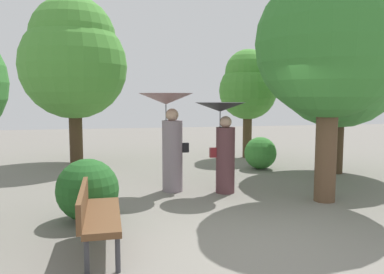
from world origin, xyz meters
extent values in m
plane|color=slate|center=(0.00, 0.00, 0.00)|extent=(40.00, 40.00, 0.00)
cylinder|color=gray|center=(-0.53, 3.24, 0.75)|extent=(0.43, 0.43, 1.49)
sphere|color=tan|center=(-0.53, 3.24, 1.61)|extent=(0.27, 0.27, 0.27)
cylinder|color=#333338|center=(-0.65, 3.25, 1.41)|extent=(0.02, 0.02, 0.86)
cone|color=gray|center=(-0.65, 3.25, 1.95)|extent=(1.14, 1.14, 0.23)
cube|color=black|center=(-0.25, 3.21, 0.92)|extent=(0.14, 0.10, 0.20)
cylinder|color=#563338|center=(0.53, 2.88, 0.68)|extent=(0.39, 0.39, 1.37)
sphere|color=tan|center=(0.53, 2.88, 1.47)|extent=(0.24, 0.24, 0.24)
cylinder|color=#333338|center=(0.41, 2.89, 1.29)|extent=(0.02, 0.02, 0.79)
cone|color=black|center=(0.41, 2.89, 1.78)|extent=(1.04, 1.04, 0.19)
cube|color=maroon|center=(0.27, 2.91, 0.85)|extent=(0.14, 0.10, 0.20)
cylinder|color=#38383D|center=(-1.72, -0.38, 0.22)|extent=(0.06, 0.06, 0.44)
cylinder|color=#38383D|center=(-2.06, -0.38, 0.22)|extent=(0.06, 0.06, 0.44)
cylinder|color=#38383D|center=(-1.73, 0.96, 0.22)|extent=(0.06, 0.06, 0.44)
cylinder|color=#38383D|center=(-2.07, 0.96, 0.22)|extent=(0.06, 0.06, 0.44)
cube|color=brown|center=(-1.90, 0.29, 0.46)|extent=(0.46, 1.50, 0.08)
cube|color=brown|center=(-2.14, 0.29, 0.66)|extent=(0.08, 1.50, 0.35)
cylinder|color=#42301E|center=(-2.82, 7.15, 1.92)|extent=(0.38, 0.38, 3.85)
sphere|color=#4C9338|center=(-2.82, 7.15, 2.89)|extent=(3.09, 3.09, 3.09)
sphere|color=#4C9338|center=(-2.82, 7.15, 3.66)|extent=(2.47, 2.47, 2.47)
cylinder|color=#4C3823|center=(2.58, 7.21, 1.46)|extent=(0.29, 0.29, 2.92)
sphere|color=#4C9338|center=(2.58, 7.21, 2.19)|extent=(1.87, 1.87, 1.87)
sphere|color=#4C9338|center=(2.58, 7.21, 2.77)|extent=(1.49, 1.49, 1.49)
cylinder|color=brown|center=(2.20, 1.86, 1.97)|extent=(0.39, 0.39, 3.94)
sphere|color=#387F33|center=(2.20, 1.86, 2.96)|extent=(2.74, 2.74, 2.74)
sphere|color=#387F33|center=(2.20, 1.86, 3.74)|extent=(2.19, 2.19, 2.19)
cylinder|color=#42301E|center=(3.94, 4.27, 1.89)|extent=(0.38, 0.38, 3.79)
sphere|color=#428C3D|center=(3.94, 4.27, 2.84)|extent=(3.29, 3.29, 3.29)
sphere|color=#428C3D|center=(3.94, 4.27, 3.60)|extent=(2.63, 2.63, 2.63)
sphere|color=#387F33|center=(2.24, 5.21, 0.44)|extent=(0.89, 0.89, 0.89)
sphere|color=#235B23|center=(-2.16, 1.61, 0.50)|extent=(1.00, 1.00, 1.00)
camera|label=1|loc=(-1.74, -4.61, 1.98)|focal=35.71mm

